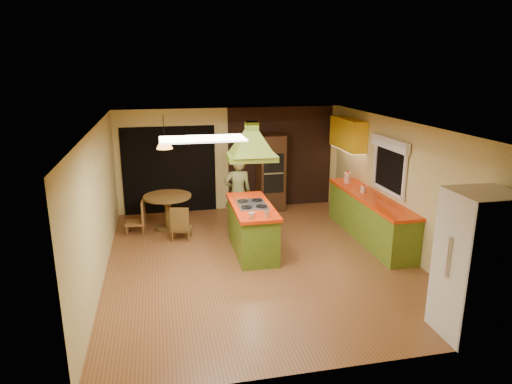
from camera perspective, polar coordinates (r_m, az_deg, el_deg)
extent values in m
plane|color=brown|center=(8.55, 0.46, -8.48)|extent=(6.50, 6.50, 0.00)
plane|color=beige|center=(11.22, -3.13, 4.11)|extent=(5.50, 0.00, 5.50)
plane|color=beige|center=(5.19, 8.41, -10.20)|extent=(5.50, 0.00, 5.50)
plane|color=beige|center=(8.01, -19.11, -1.53)|extent=(0.00, 6.50, 6.50)
plane|color=beige|center=(9.10, 17.64, 0.62)|extent=(0.00, 6.50, 6.50)
plane|color=silver|center=(7.86, 0.50, 8.38)|extent=(6.50, 6.50, 0.00)
cube|color=#381E14|center=(11.46, 3.08, 4.35)|extent=(2.64, 0.03, 2.50)
cube|color=black|center=(11.12, -10.77, 2.69)|extent=(2.20, 0.03, 2.10)
cube|color=olive|center=(9.70, 13.97, -3.25)|extent=(0.58, 3.00, 0.86)
cube|color=#E53807|center=(9.56, 14.15, -0.64)|extent=(0.62, 3.05, 0.06)
cube|color=yellow|center=(10.81, 11.40, 7.15)|extent=(0.34, 1.40, 0.70)
cube|color=black|center=(9.35, 16.44, 3.01)|extent=(0.03, 1.16, 0.96)
cube|color=white|center=(9.24, 16.39, 5.84)|extent=(0.10, 1.35, 0.22)
cube|color=white|center=(6.52, -6.71, 6.61)|extent=(1.20, 0.60, 0.03)
cube|color=#54711C|center=(8.80, -0.50, -4.70)|extent=(0.71, 1.79, 0.87)
cube|color=red|center=(8.65, -0.51, -1.81)|extent=(0.77, 1.87, 0.06)
cube|color=silver|center=(8.64, -0.51, -1.57)|extent=(0.55, 0.79, 0.02)
cube|color=olive|center=(8.41, -0.53, 4.37)|extent=(0.92, 0.68, 0.11)
pyramid|color=olive|center=(8.33, -0.53, 7.74)|extent=(0.92, 0.68, 0.45)
cube|color=olive|center=(8.32, -0.54, 8.27)|extent=(0.22, 0.22, 0.15)
imported|color=brown|center=(9.87, -2.28, -0.12)|extent=(0.60, 0.40, 1.63)
cube|color=white|center=(6.63, 25.86, -8.24)|extent=(0.82, 0.78, 1.98)
cube|color=#422715|center=(11.18, 1.85, 2.43)|extent=(0.64, 0.60, 1.87)
cube|color=black|center=(10.83, 2.24, 3.62)|extent=(0.48, 0.04, 0.45)
cube|color=black|center=(10.95, 2.21, 1.06)|extent=(0.48, 0.04, 0.45)
cylinder|color=brown|center=(10.03, -11.02, -0.54)|extent=(1.03, 1.03, 0.05)
cylinder|color=brown|center=(10.14, -10.91, -2.49)|extent=(0.14, 0.14, 0.72)
cylinder|color=brown|center=(10.26, -10.81, -4.41)|extent=(0.58, 0.58, 0.05)
cone|color=#FF9E3F|center=(9.78, -11.37, 5.97)|extent=(0.37, 0.37, 0.22)
cylinder|color=#F9E1C8|center=(10.46, 11.38, 1.76)|extent=(0.18, 0.18, 0.23)
cylinder|color=beige|center=(10.44, 11.43, 1.56)|extent=(0.16, 0.16, 0.17)
cylinder|color=beige|center=(9.74, 13.26, 0.34)|extent=(0.14, 0.14, 0.14)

